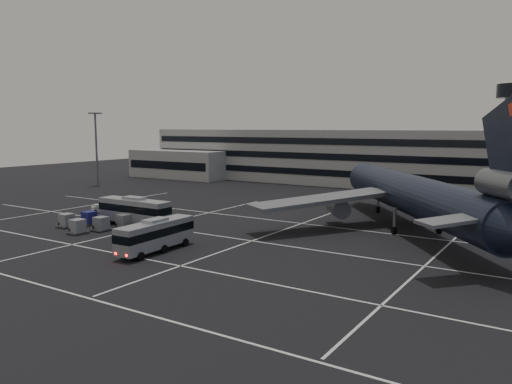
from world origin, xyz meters
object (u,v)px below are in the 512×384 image
Objects in this scene: bus_near at (156,234)px; tug_a at (98,209)px; trijet_main at (414,195)px; bus_far at (134,210)px; uld_cluster at (101,220)px.

tug_a is at bearing 149.87° from bus_near.
trijet_main is 36.13m from bus_near.
bus_near is 16.91m from bus_far.
bus_far is 4.73× the size of tug_a.
bus_far reaches higher than uld_cluster.
bus_near is 0.80× the size of uld_cluster.
tug_a is 0.18× the size of uld_cluster.
trijet_main reaches higher than bus_far.
bus_near is 31.68m from tug_a.
tug_a is at bearing 158.06° from trijet_main.
bus_far reaches higher than tug_a.
trijet_main is 40.77m from bus_far.
bus_far is at bearing 3.84° from tug_a.
tug_a is at bearing 70.48° from bus_far.
uld_cluster reaches higher than tug_a.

